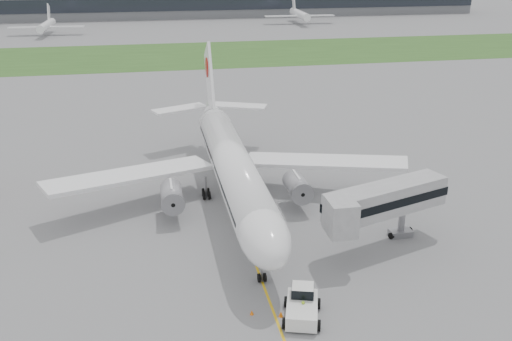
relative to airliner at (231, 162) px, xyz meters
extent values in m
plane|color=gray|center=(0.00, -4.87, -5.66)|extent=(600.00, 600.00, 0.00)
cube|color=#305520|center=(0.00, 115.13, -5.65)|extent=(600.00, 50.00, 0.02)
cube|color=slate|center=(0.00, 225.13, 1.34)|extent=(320.00, 22.00, 14.00)
cube|color=#20242D|center=(0.00, 214.13, 1.34)|extent=(320.00, 0.60, 6.00)
cylinder|color=white|center=(0.00, -0.87, -0.06)|extent=(5.00, 38.00, 5.00)
ellipsoid|color=white|center=(0.00, -20.37, -0.06)|extent=(5.00, 11.00, 5.00)
cube|color=black|center=(0.00, -21.37, 0.84)|extent=(3.20, 1.54, 1.14)
cone|color=white|center=(0.00, 21.13, 0.74)|extent=(5.00, 10.53, 6.16)
cube|color=white|center=(-13.00, 1.13, -1.26)|extent=(22.13, 13.52, 1.70)
cube|color=white|center=(13.00, 1.13, -1.26)|extent=(22.13, 13.52, 1.70)
cylinder|color=#959499|center=(-8.00, -3.37, -2.66)|extent=(2.70, 5.20, 2.70)
cylinder|color=#959499|center=(8.00, -3.37, -2.66)|extent=(2.70, 5.20, 2.70)
cube|color=white|center=(0.00, 22.63, 5.84)|extent=(0.45, 10.90, 12.76)
cylinder|color=#A00B09|center=(0.00, 23.63, 7.84)|extent=(0.60, 3.20, 3.20)
cube|color=white|center=(-5.00, 23.63, 1.14)|extent=(9.54, 6.34, 0.35)
cube|color=white|center=(5.00, 23.63, 1.14)|extent=(9.54, 6.34, 0.35)
cylinder|color=gray|center=(0.00, -19.87, -4.11)|extent=(0.24, 0.24, 3.10)
cylinder|color=black|center=(-3.20, 2.13, -5.11)|extent=(1.40, 1.10, 1.10)
cylinder|color=black|center=(3.20, 2.13, -5.11)|extent=(1.40, 1.10, 1.10)
cube|color=white|center=(2.34, -26.54, -4.77)|extent=(4.12, 5.60, 1.33)
cube|color=white|center=(2.73, -25.27, -3.66)|extent=(2.43, 2.28, 1.11)
cube|color=black|center=(2.73, -25.27, -3.60)|extent=(2.50, 2.35, 0.95)
cylinder|color=black|center=(1.39, -24.51, -5.16)|extent=(0.66, 1.07, 1.00)
cylinder|color=black|center=(4.26, -25.38, -5.16)|extent=(0.66, 1.07, 1.00)
cylinder|color=black|center=(0.42, -27.70, -5.16)|extent=(0.66, 1.07, 1.00)
cylinder|color=black|center=(3.29, -28.57, -5.16)|extent=(0.66, 1.07, 1.00)
cube|color=#B1B1B4|center=(15.00, -14.90, 0.02)|extent=(15.54, 7.96, 3.28)
cube|color=black|center=(15.00, -14.90, 0.02)|extent=(15.78, 8.13, 0.98)
cube|color=#B1B1B4|center=(8.61, -18.19, 0.02)|extent=(2.84, 3.71, 3.71)
cylinder|color=gray|center=(17.93, -13.34, -3.59)|extent=(0.76, 0.76, 4.15)
cube|color=gray|center=(17.93, -13.34, -5.28)|extent=(2.97, 2.28, 0.76)
cylinder|color=black|center=(16.59, -13.79, -5.28)|extent=(0.55, 0.83, 0.76)
cylinder|color=black|center=(19.28, -12.89, -5.28)|extent=(0.55, 0.83, 0.76)
cone|color=orange|center=(-2.05, -25.19, -5.41)|extent=(0.36, 0.36, 0.49)
cone|color=orange|center=(0.50, -26.01, -5.37)|extent=(0.42, 0.42, 0.58)
imported|color=#95C520|center=(2.38, -26.58, -4.76)|extent=(0.72, 0.53, 1.81)
camera|label=1|loc=(-10.12, -68.59, 25.77)|focal=40.00mm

